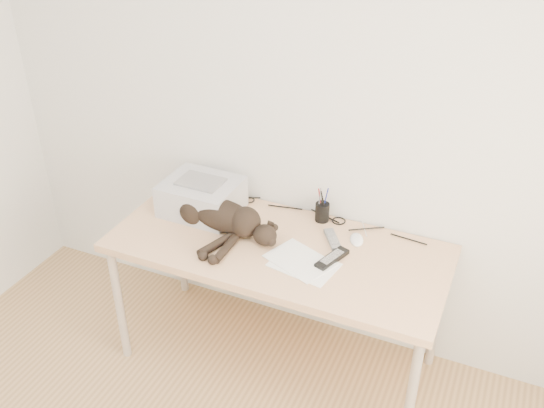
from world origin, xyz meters
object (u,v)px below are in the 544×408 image
at_px(desk, 284,258).
at_px(mug, 234,198).
at_px(mouse, 357,238).
at_px(cat, 218,216).
at_px(printer, 202,196).
at_px(pen_cup, 322,212).

distance_m(desk, mug, 0.42).
bearing_deg(mug, mouse, -4.65).
distance_m(desk, cat, 0.39).
height_order(printer, cat, printer).
distance_m(mug, mouse, 0.68).
relative_size(printer, mouse, 3.41).
xyz_separation_m(cat, mouse, (0.65, 0.17, -0.06)).
bearing_deg(pen_cup, cat, -147.78).
bearing_deg(mug, printer, -137.78).
bearing_deg(desk, mug, 155.93).
distance_m(cat, pen_cup, 0.52).
relative_size(mug, pen_cup, 0.50).
xyz_separation_m(printer, mug, (0.13, 0.12, -0.04)).
height_order(printer, mouse, printer).
bearing_deg(mouse, printer, 163.05).
bearing_deg(desk, mouse, 16.95).
bearing_deg(cat, pen_cup, 39.41).
distance_m(pen_cup, mouse, 0.24).
bearing_deg(printer, cat, -36.51).
xyz_separation_m(mug, pen_cup, (0.47, 0.05, 0.01)).
bearing_deg(mug, pen_cup, 5.79).
distance_m(cat, mug, 0.23).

